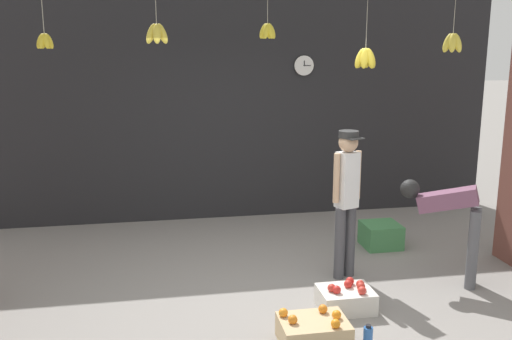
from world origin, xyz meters
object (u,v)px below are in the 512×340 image
(fruit_crate_oranges, at_px, (313,331))
(produce_box_green, at_px, (381,235))
(fruit_crate_apples, at_px, (346,298))
(wall_clock, at_px, (304,66))
(worker_stooping, at_px, (452,217))
(shopkeeper, at_px, (347,194))
(water_bottle, at_px, (368,339))

(fruit_crate_oranges, height_order, produce_box_green, produce_box_green)
(produce_box_green, bearing_deg, fruit_crate_oranges, -124.79)
(fruit_crate_apples, height_order, wall_clock, wall_clock)
(fruit_crate_apples, xyz_separation_m, wall_clock, (0.39, 3.09, 2.04))
(worker_stooping, bearing_deg, shopkeeper, 104.40)
(produce_box_green, distance_m, wall_clock, 2.60)
(produce_box_green, xyz_separation_m, wall_clock, (-0.60, 1.54, 2.00))
(fruit_crate_oranges, xyz_separation_m, water_bottle, (0.40, -0.21, -0.00))
(water_bottle, bearing_deg, worker_stooping, 41.06)
(wall_clock, bearing_deg, water_bottle, -96.80)
(fruit_crate_oranges, bearing_deg, water_bottle, -27.26)
(fruit_crate_oranges, relative_size, produce_box_green, 1.28)
(worker_stooping, height_order, water_bottle, worker_stooping)
(fruit_crate_oranges, height_order, water_bottle, fruit_crate_oranges)
(shopkeeper, bearing_deg, produce_box_green, -152.70)
(water_bottle, relative_size, wall_clock, 0.81)
(shopkeeper, xyz_separation_m, water_bottle, (-0.31, -1.50, -0.81))
(shopkeeper, height_order, wall_clock, wall_clock)
(produce_box_green, bearing_deg, wall_clock, 111.32)
(water_bottle, bearing_deg, shopkeeper, 78.31)
(fruit_crate_oranges, bearing_deg, wall_clock, 76.75)
(fruit_crate_apples, distance_m, produce_box_green, 1.84)
(shopkeeper, relative_size, water_bottle, 6.73)
(shopkeeper, xyz_separation_m, worker_stooping, (1.02, -0.34, -0.21))
(wall_clock, bearing_deg, shopkeeper, -93.63)
(water_bottle, bearing_deg, fruit_crate_apples, 84.45)
(fruit_crate_apples, height_order, produce_box_green, produce_box_green)
(worker_stooping, relative_size, water_bottle, 4.55)
(fruit_crate_oranges, bearing_deg, fruit_crate_apples, 49.16)
(shopkeeper, bearing_deg, wall_clock, -113.49)
(worker_stooping, bearing_deg, fruit_crate_oranges, 151.76)
(produce_box_green, relative_size, water_bottle, 1.87)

